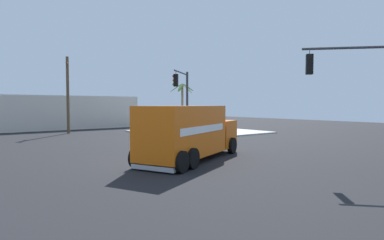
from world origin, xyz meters
TOP-DOWN VIEW (x-y plane):
  - ground_plane at (0.00, 0.00)m, footprint 100.00×100.00m
  - sidewalk_corner_far at (13.39, 13.39)m, footprint 12.02×12.02m
  - delivery_truck at (1.84, -0.15)m, footprint 8.26×5.66m
  - traffic_light_primary at (6.94, -7.37)m, footprint 3.34×3.51m
  - traffic_light_secondary at (6.89, 7.35)m, footprint 3.07×2.50m
  - vending_machine_red at (12.18, 12.57)m, footprint 1.17×1.14m
  - vending_machine_blue at (13.21, 11.73)m, footprint 1.17×1.16m
  - palm_tree_far at (12.88, 15.77)m, footprint 2.78×2.70m
  - utility_pole at (1.50, 20.80)m, footprint 0.91×2.09m
  - building_backdrop at (1.57, 28.56)m, footprint 21.36×6.00m

SIDE VIEW (x-z plane):
  - ground_plane at x=0.00m, z-range 0.00..0.00m
  - sidewalk_corner_far at x=13.39m, z-range 0.00..0.14m
  - vending_machine_red at x=12.18m, z-range 0.14..1.99m
  - vending_machine_blue at x=13.21m, z-range 0.14..1.99m
  - delivery_truck at x=1.84m, z-range 0.05..3.04m
  - building_backdrop at x=1.57m, z-range 0.00..4.18m
  - palm_tree_far at x=12.88m, z-range 1.00..6.41m
  - traffic_light_secondary at x=6.89m, z-range 1.03..6.77m
  - traffic_light_primary at x=6.94m, z-range 0.97..6.90m
  - utility_pole at x=1.50m, z-range 0.14..8.28m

